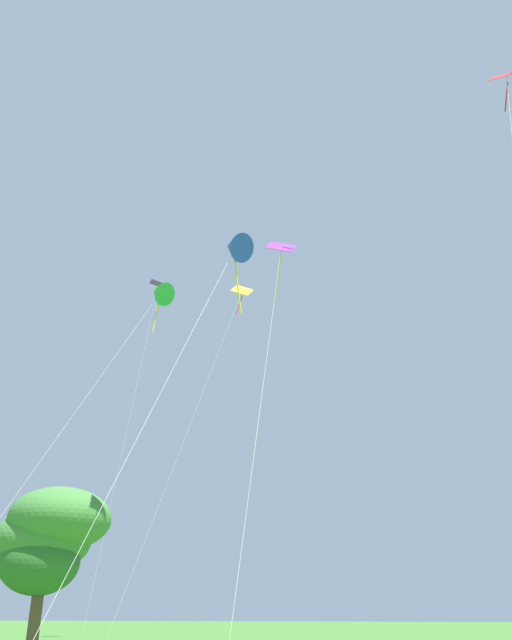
# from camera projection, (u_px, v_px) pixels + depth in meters

# --- Properties ---
(kite_green_small) EXTENTS (2.34, 12.60, 18.01)m
(kite_green_small) POSITION_uv_depth(u_px,v_px,m) (159.00, 293.00, 34.32)
(kite_green_small) COLOR green
(kite_green_small) RESTS_ON ground_plane
(kite_blue_delta) EXTENTS (2.17, 7.88, 13.35)m
(kite_blue_delta) POSITION_uv_depth(u_px,v_px,m) (234.00, 248.00, 21.43)
(kite_blue_delta) COLOR blue
(kite_blue_delta) RESTS_ON ground_plane
(kite_purple_streamer) EXTENTS (1.14, 7.73, 15.19)m
(kite_purple_streamer) POSITION_uv_depth(u_px,v_px,m) (279.00, 266.00, 24.59)
(kite_purple_streamer) COLOR purple
(kite_purple_streamer) RESTS_ON ground_plane
(kite_black_large) EXTENTS (1.74, 9.54, 29.83)m
(kite_black_large) POSITION_uv_depth(u_px,v_px,m) (156.00, 299.00, 58.16)
(kite_black_large) COLOR black
(kite_black_large) RESTS_ON ground_plane
(kite_red_high) EXTENTS (3.68, 10.00, 24.63)m
(kite_red_high) POSITION_uv_depth(u_px,v_px,m) (508.00, 94.00, 28.59)
(kite_red_high) COLOR red
(kite_red_high) RESTS_ON ground_plane
(kite_yellow_diamond) EXTENTS (4.37, 6.36, 19.29)m
(kite_yellow_diamond) POSITION_uv_depth(u_px,v_px,m) (235.00, 310.00, 36.66)
(kite_yellow_diamond) COLOR yellow
(kite_yellow_diamond) RESTS_ON ground_plane
(tree_right_cluster) EXTENTS (6.12, 5.23, 7.76)m
(tree_right_cluster) POSITION_uv_depth(u_px,v_px,m) (49.00, 537.00, 33.26)
(tree_right_cluster) COLOR brown
(tree_right_cluster) RESTS_ON ground_plane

